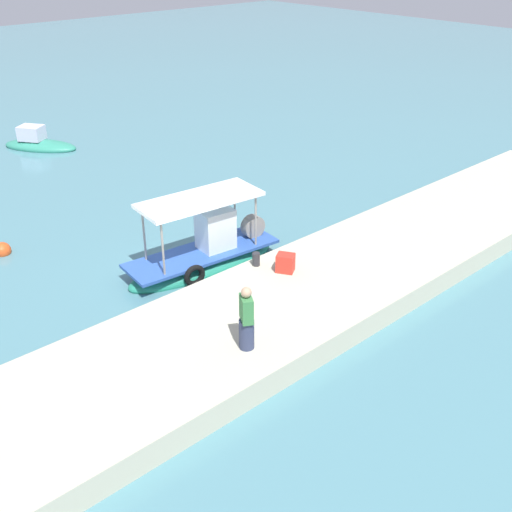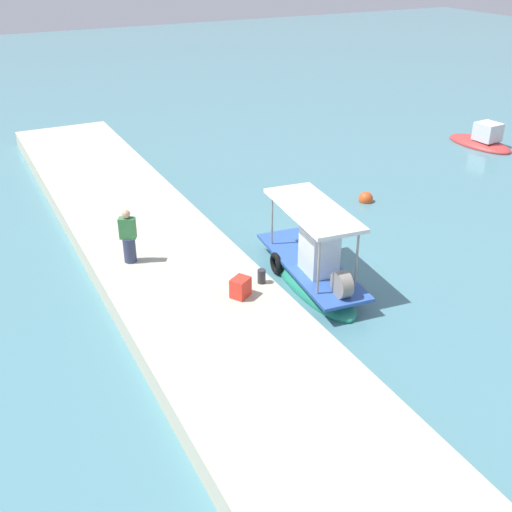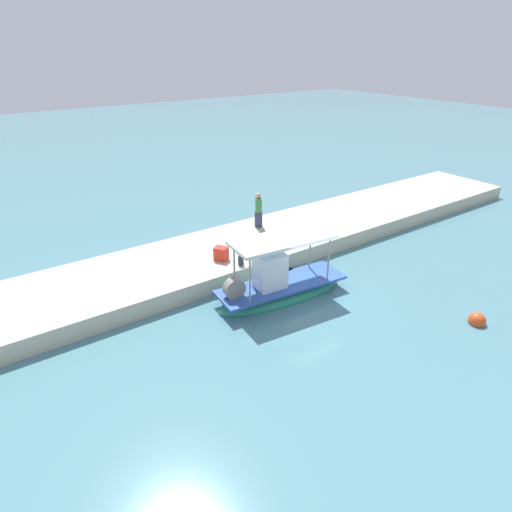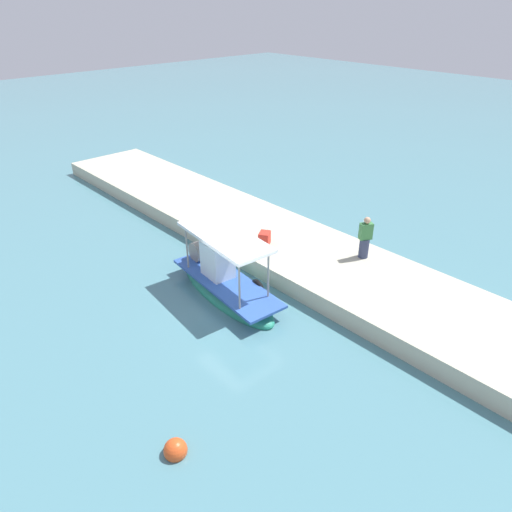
% 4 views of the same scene
% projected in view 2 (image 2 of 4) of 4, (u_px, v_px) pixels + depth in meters
% --- Properties ---
extents(ground_plane, '(120.00, 120.00, 0.00)m').
position_uv_depth(ground_plane, '(300.00, 266.00, 20.72)').
color(ground_plane, teal).
extents(dock_quay, '(36.00, 4.60, 0.72)m').
position_uv_depth(dock_quay, '(183.00, 285.00, 18.89)').
color(dock_quay, beige).
rests_on(dock_quay, ground_plane).
extents(main_fishing_boat, '(5.54, 2.14, 2.86)m').
position_uv_depth(main_fishing_boat, '(312.00, 269.00, 19.56)').
color(main_fishing_boat, '#279072').
rests_on(main_fishing_boat, ground_plane).
extents(fisherman_near_bollard, '(0.53, 0.56, 1.74)m').
position_uv_depth(fisherman_near_bollard, '(128.00, 239.00, 19.11)').
color(fisherman_near_bollard, '#323B59').
rests_on(fisherman_near_bollard, dock_quay).
extents(mooring_bollard, '(0.24, 0.24, 0.43)m').
position_uv_depth(mooring_bollard, '(262.00, 276.00, 18.18)').
color(mooring_bollard, '#2D2D33').
rests_on(mooring_bollard, dock_quay).
extents(cargo_crate, '(0.64, 0.67, 0.57)m').
position_uv_depth(cargo_crate, '(240.00, 287.00, 17.47)').
color(cargo_crate, red).
rests_on(cargo_crate, dock_quay).
extents(marker_buoy, '(0.60, 0.60, 0.60)m').
position_uv_depth(marker_buoy, '(366.00, 199.00, 25.60)').
color(marker_buoy, '#E6511F').
rests_on(marker_buoy, ground_plane).
extents(moored_boat_mid, '(3.88, 2.10, 1.51)m').
position_uv_depth(moored_boat_mid, '(481.00, 142.00, 32.28)').
color(moored_boat_mid, '#C13836').
rests_on(moored_boat_mid, ground_plane).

